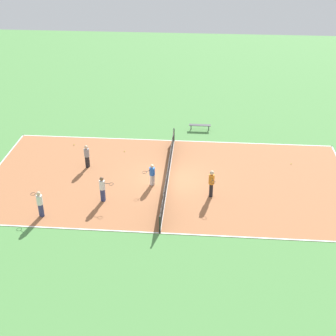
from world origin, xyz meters
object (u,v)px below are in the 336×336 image
(player_near_white, at_px, (102,187))
(player_far_white, at_px, (40,202))
(tennis_ball_near_net, at_px, (124,151))
(player_baseline_gray, at_px, (87,155))
(tennis_ball_right_alley, at_px, (74,145))
(tennis_net, at_px, (168,172))
(player_center_orange, at_px, (211,182))
(bench, at_px, (200,126))
(tennis_ball_far_baseline, at_px, (291,164))
(player_near_blue, at_px, (152,173))

(player_near_white, xyz_separation_m, player_far_white, (-1.89, 3.33, -0.01))
(tennis_ball_near_net, bearing_deg, player_far_white, 157.08)
(player_baseline_gray, xyz_separation_m, player_far_white, (-6.01, 1.39, 0.02))
(player_baseline_gray, height_order, player_far_white, player_far_white)
(player_near_white, distance_m, tennis_ball_right_alley, 8.34)
(tennis_net, distance_m, player_far_white, 8.61)
(player_far_white, bearing_deg, player_baseline_gray, -66.42)
(tennis_net, bearing_deg, player_center_orange, -122.58)
(player_near_white, height_order, player_far_white, player_near_white)
(bench, height_order, tennis_ball_right_alley, bench)
(bench, distance_m, player_baseline_gray, 10.31)
(bench, relative_size, tennis_ball_near_net, 25.58)
(bench, bearing_deg, player_baseline_gray, 41.33)
(bench, distance_m, player_center_orange, 9.92)
(tennis_ball_far_baseline, bearing_deg, player_far_white, 115.60)
(player_center_orange, distance_m, player_near_white, 6.77)
(tennis_net, height_order, tennis_ball_right_alley, tennis_net)
(player_center_orange, relative_size, tennis_ball_near_net, 27.16)
(player_far_white, bearing_deg, player_near_white, -113.81)
(player_baseline_gray, relative_size, tennis_ball_near_net, 24.83)
(bench, distance_m, tennis_ball_far_baseline, 8.45)
(player_center_orange, distance_m, tennis_ball_right_alley, 12.26)
(tennis_net, xyz_separation_m, player_center_orange, (-1.83, -2.87, 0.53))
(tennis_net, xyz_separation_m, player_near_white, (-2.89, 3.82, 0.44))
(player_center_orange, relative_size, player_near_white, 1.07)
(bench, xyz_separation_m, tennis_ball_far_baseline, (-5.27, -6.60, -0.33))
(bench, distance_m, player_near_white, 12.37)
(player_near_white, bearing_deg, tennis_net, 46.14)
(player_near_white, relative_size, player_near_blue, 1.14)
(bench, height_order, player_near_white, player_near_white)
(bench, xyz_separation_m, player_baseline_gray, (-6.80, 7.73, 0.60))
(player_far_white, height_order, tennis_ball_far_baseline, player_far_white)
(player_near_white, bearing_deg, player_near_blue, 46.01)
(player_baseline_gray, bearing_deg, player_center_orange, -90.63)
(bench, relative_size, player_baseline_gray, 1.03)
(player_baseline_gray, height_order, player_center_orange, player_center_orange)
(player_near_blue, bearing_deg, tennis_ball_far_baseline, 158.00)
(player_baseline_gray, bearing_deg, player_far_white, -174.14)
(player_center_orange, height_order, tennis_ball_right_alley, player_center_orange)
(tennis_net, xyz_separation_m, tennis_ball_near_net, (3.72, 3.56, -0.52))
(tennis_ball_far_baseline, height_order, tennis_ball_near_net, same)
(player_far_white, xyz_separation_m, tennis_ball_far_baseline, (7.53, -15.72, -0.95))
(tennis_ball_near_net, bearing_deg, player_center_orange, -130.80)
(player_center_orange, xyz_separation_m, tennis_ball_near_net, (5.55, 6.43, -1.04))
(player_near_blue, bearing_deg, player_far_white, -9.04)
(player_center_orange, xyz_separation_m, player_near_blue, (1.07, 3.86, -0.22))
(player_near_white, distance_m, tennis_ball_near_net, 6.68)
(tennis_net, bearing_deg, bench, -13.80)
(tennis_net, xyz_separation_m, player_baseline_gray, (1.23, 5.76, 0.41))
(player_far_white, distance_m, tennis_ball_far_baseline, 17.46)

